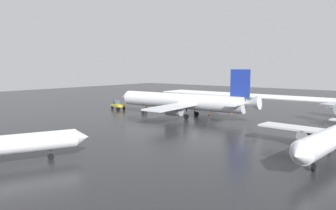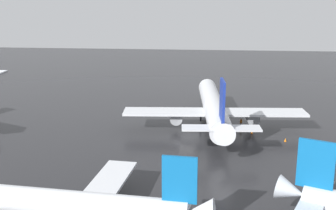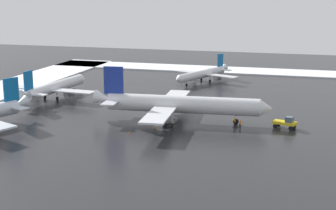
# 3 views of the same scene
# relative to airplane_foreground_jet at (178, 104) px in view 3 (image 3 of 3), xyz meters

# --- Properties ---
(ground_plane) EXTENTS (240.00, 240.00, 0.00)m
(ground_plane) POSITION_rel_airplane_foreground_jet_xyz_m (-4.36, -5.52, -3.74)
(ground_plane) COLOR #232326
(snow_bank_left) EXTENTS (14.00, 116.00, 0.35)m
(snow_bank_left) POSITION_rel_airplane_foreground_jet_xyz_m (-71.36, -5.52, -3.57)
(snow_bank_left) COLOR white
(snow_bank_left) RESTS_ON ground_plane
(airplane_foreground_jet) EXTENTS (31.69, 38.17, 11.33)m
(airplane_foreground_jet) POSITION_rel_airplane_foreground_jet_xyz_m (0.00, 0.00, 0.00)
(airplane_foreground_jet) COLOR silver
(airplane_foreground_jet) RESTS_ON ground_plane
(airplane_distant_tail) EXTENTS (24.37, 20.66, 7.60)m
(airplane_distant_tail) POSITION_rel_airplane_foreground_jet_xyz_m (-47.18, -4.74, -1.23)
(airplane_distant_tail) COLOR silver
(airplane_distant_tail) RESTS_ON ground_plane
(airplane_parked_starboard) EXTENTS (29.32, 24.35, 8.70)m
(airplane_parked_starboard) POSITION_rel_airplane_foreground_jet_xyz_m (-14.03, -36.32, -0.87)
(airplane_parked_starboard) COLOR silver
(airplane_parked_starboard) RESTS_ON ground_plane
(pushback_tug) EXTENTS (3.36, 5.02, 2.50)m
(pushback_tug) POSITION_rel_airplane_foreground_jet_xyz_m (-0.51, 22.25, -2.46)
(pushback_tug) COLOR gold
(pushback_tug) RESTS_ON ground_plane
(ground_crew_near_tug) EXTENTS (0.36, 0.36, 1.71)m
(ground_crew_near_tug) POSITION_rel_airplane_foreground_jet_xyz_m (0.06, 12.02, -2.77)
(ground_crew_near_tug) COLOR black
(ground_crew_near_tug) RESTS_ON ground_plane
(ground_crew_mid_apron) EXTENTS (0.36, 0.36, 1.71)m
(ground_crew_mid_apron) POSITION_rel_airplane_foreground_jet_xyz_m (1.65, 13.36, -2.77)
(ground_crew_mid_apron) COLOR black
(ground_crew_mid_apron) RESTS_ON ground_plane
(ground_crew_beside_wing) EXTENTS (0.36, 0.36, 1.71)m
(ground_crew_beside_wing) POSITION_rel_airplane_foreground_jet_xyz_m (4.96, 0.11, -2.77)
(ground_crew_beside_wing) COLOR black
(ground_crew_beside_wing) RESTS_ON ground_plane
(traffic_cone_near_nose) EXTENTS (0.36, 0.36, 0.55)m
(traffic_cone_near_nose) POSITION_rel_airplane_foreground_jet_xyz_m (6.60, -3.12, -3.47)
(traffic_cone_near_nose) COLOR orange
(traffic_cone_near_nose) RESTS_ON ground_plane
(traffic_cone_mid_line) EXTENTS (0.36, 0.36, 0.55)m
(traffic_cone_mid_line) POSITION_rel_airplane_foreground_jet_xyz_m (11.66, -6.65, -3.47)
(traffic_cone_mid_line) COLOR orange
(traffic_cone_mid_line) RESTS_ON ground_plane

